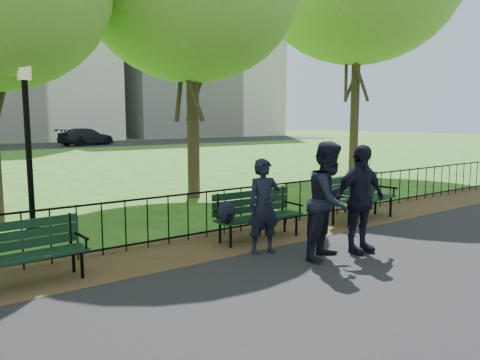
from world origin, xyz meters
TOP-DOWN VIEW (x-y plane):
  - ground at (0.00, 0.00)m, footprint 120.00×120.00m
  - dirt_strip at (0.00, 1.50)m, footprint 60.00×1.60m
  - iron_fence at (0.00, 2.00)m, footprint 24.06×0.06m
  - apartment_east at (26.00, 48.00)m, footprint 20.00×15.00m
  - park_bench_main at (-0.17, 1.33)m, footprint 1.83×0.60m
  - park_bench_left_a at (-3.96, 1.33)m, footprint 1.70×0.60m
  - park_bench_right_a at (2.88, 1.28)m, footprint 1.98×0.83m
  - lamppost at (-3.18, 4.15)m, footprint 0.30×0.30m
  - person_left at (-0.37, 0.59)m, footprint 0.66×0.52m
  - person_mid at (0.28, -0.24)m, footprint 1.02×0.76m
  - person_right at (0.93, -0.32)m, footprint 1.09×0.52m
  - sedan_dark at (7.64, 33.62)m, footprint 5.21×3.49m

SIDE VIEW (x-z plane):
  - ground at x=0.00m, z-range 0.00..0.00m
  - dirt_strip at x=0.00m, z-range 0.01..0.02m
  - iron_fence at x=0.00m, z-range 0.00..1.00m
  - park_bench_left_a at x=-3.96m, z-range 0.07..1.02m
  - park_bench_main at x=-0.17m, z-range 0.10..1.08m
  - park_bench_right_a at x=2.88m, z-range 0.08..1.17m
  - sedan_dark at x=7.64m, z-range 0.01..1.41m
  - person_left at x=-0.37m, z-range 0.01..1.59m
  - person_right at x=0.93m, z-range 0.01..1.82m
  - person_mid at x=0.28m, z-range 0.01..1.89m
  - lamppost at x=-3.18m, z-range 0.15..3.47m
  - apartment_east at x=26.00m, z-range 0.00..24.00m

